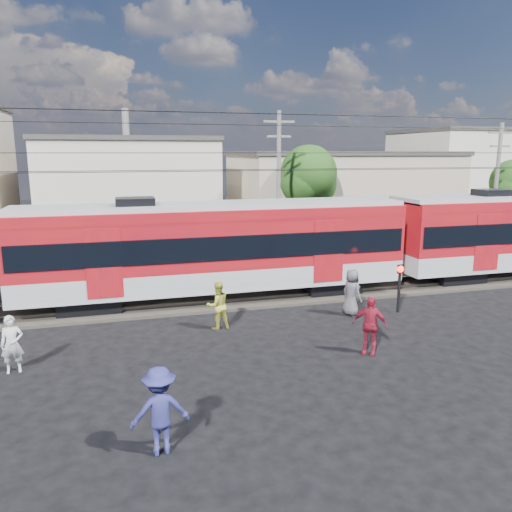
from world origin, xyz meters
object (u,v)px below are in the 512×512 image
(pedestrian_c, at_px, (160,411))
(crossing_signal, at_px, (400,279))
(commuter_train, at_px, (221,245))
(pedestrian_a, at_px, (12,344))

(pedestrian_c, relative_size, crossing_signal, 0.99)
(commuter_train, relative_size, pedestrian_a, 29.75)
(commuter_train, xyz_separation_m, crossing_signal, (6.42, -3.51, -1.06))
(pedestrian_c, xyz_separation_m, crossing_signal, (9.89, 7.05, 0.39))
(commuter_train, relative_size, crossing_signal, 26.00)
(pedestrian_c, distance_m, crossing_signal, 12.16)
(pedestrian_a, height_order, crossing_signal, crossing_signal)
(commuter_train, height_order, pedestrian_c, commuter_train)
(commuter_train, relative_size, pedestrian_c, 26.33)
(pedestrian_a, height_order, pedestrian_c, pedestrian_c)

